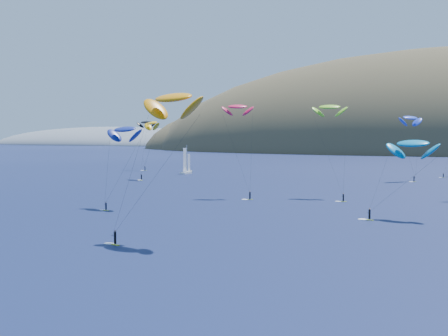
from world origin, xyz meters
TOP-DOWN VIEW (x-y plane):
  - headland at (-445.26, 750.08)m, footprint 460.00×250.00m
  - sailboat at (-61.18, 184.67)m, footprint 9.37×8.12m
  - kitesurfer_1 at (-59.62, 155.21)m, footprint 9.42×12.51m
  - kitesurfer_2 at (7.00, 46.24)m, footprint 12.37×11.34m
  - kitesurfer_3 at (12.51, 119.72)m, footprint 11.32×13.87m
  - kitesurfer_4 at (24.66, 182.82)m, footprint 9.26×10.74m
  - kitesurfer_5 at (36.86, 85.51)m, footprint 12.83×9.44m
  - kitesurfer_9 at (-8.65, 109.93)m, footprint 10.53×9.23m
  - kitesurfer_10 at (-22.61, 79.42)m, footprint 9.63×10.32m
  - kitesurfer_12 at (-89.83, 202.68)m, footprint 8.90×8.93m

SIDE VIEW (x-z plane):
  - headland at x=-445.26m, z-range -33.36..26.64m
  - sailboat at x=-61.18m, z-range -4.88..6.79m
  - kitesurfer_5 at x=36.86m, z-range 5.71..22.51m
  - kitesurfer_10 at x=-22.61m, z-range 7.18..26.62m
  - kitesurfer_1 at x=-59.62m, z-range 8.60..30.74m
  - kitesurfer_12 at x=-89.83m, z-range 9.29..32.54m
  - kitesurfer_2 at x=7.00m, z-range 9.15..33.45m
  - kitesurfer_4 at x=24.66m, z-range 9.32..33.30m
  - kitesurfer_3 at x=12.51m, z-range 10.14..35.20m
  - kitesurfer_9 at x=-8.65m, z-range 10.25..35.16m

